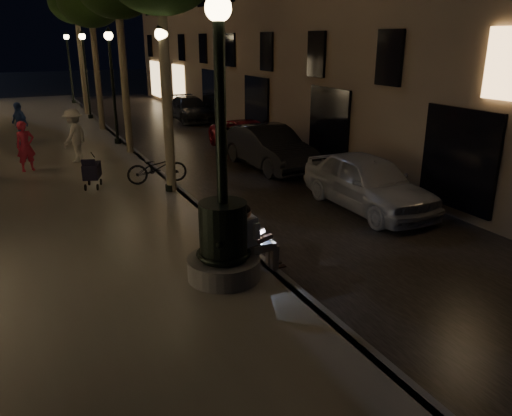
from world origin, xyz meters
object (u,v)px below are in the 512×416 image
pedestrian_blue (20,124)px  pedestrian_red (25,146)px  car_third (248,136)px  lamp_curb_a (164,87)px  pedestrian_white (74,135)px  stroller (92,171)px  tree_far (75,3)px  lamp_curb_b (112,71)px  lamp_curb_c (85,63)px  seated_man_laptop (253,236)px  lamp_curb_d (69,58)px  car_front (368,182)px  tree_third (90,2)px  car_rear (190,109)px  car_second (268,147)px  fountain_lamppost (223,228)px  bicycle (157,168)px

pedestrian_blue → pedestrian_red: bearing=-29.6°
car_third → lamp_curb_a: bearing=-135.3°
lamp_curb_a → pedestrian_white: 5.94m
stroller → pedestrian_white: 3.89m
stroller → pedestrian_white: (-0.01, 3.87, 0.43)m
tree_far → lamp_curb_b: tree_far is taller
pedestrian_white → lamp_curb_c: bearing=-153.3°
lamp_curb_b → pedestrian_blue: 4.55m
seated_man_laptop → lamp_curb_b: bearing=89.6°
lamp_curb_b → car_third: lamp_curb_b is taller
lamp_curb_c → lamp_curb_d: size_ratio=1.00×
car_front → pedestrian_white: pedestrian_white is taller
tree_third → pedestrian_blue: 6.80m
car_front → car_third: 8.41m
car_third → lamp_curb_d: bearing=103.4°
car_third → car_rear: 9.01m
lamp_curb_b → car_front: size_ratio=1.06×
lamp_curb_b → tree_far: bearing=89.5°
car_second → seated_man_laptop: bearing=-121.8°
fountain_lamppost → lamp_curb_a: (0.70, 6.00, 2.02)m
seated_man_laptop → tree_third: tree_third is taller
seated_man_laptop → car_second: seated_man_laptop is taller
car_front → pedestrian_red: 11.50m
lamp_curb_a → car_second: bearing=24.4°
fountain_lamppost → lamp_curb_b: 14.16m
tree_third → car_third: size_ratio=1.60×
lamp_curb_b → car_rear: size_ratio=1.04×
car_second → car_rear: size_ratio=1.01×
lamp_curb_c → tree_far: bearing=87.7°
tree_third → stroller: bearing=-100.8°
stroller → bicycle: (1.93, -0.28, -0.05)m
bicycle → lamp_curb_b: bearing=4.9°
fountain_lamppost → seated_man_laptop: fountain_lamppost is taller
pedestrian_blue → bicycle: (3.67, -8.37, -0.41)m
seated_man_laptop → car_third: (4.97, 11.00, -0.31)m
tree_far → car_rear: 8.75m
bicycle → car_third: bearing=-45.7°
lamp_curb_c → pedestrian_white: bearing=-100.7°
lamp_curb_c → bicycle: size_ratio=2.58×
lamp_curb_d → pedestrian_blue: 15.22m
car_front → car_third: car_front is taller
lamp_curb_b → bicycle: lamp_curb_b is taller
car_rear → pedestrian_red: (-9.05, -9.55, 0.39)m
lamp_curb_d → pedestrian_white: size_ratio=2.47×
tree_far → car_front: tree_far is taller
fountain_lamppost → seated_man_laptop: (0.61, -0.00, -0.28)m
lamp_curb_a → seated_man_laptop: bearing=-90.8°
tree_far → car_third: 15.03m
fountain_lamppost → bicycle: size_ratio=2.79×
car_front → tree_far: bearing=102.3°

